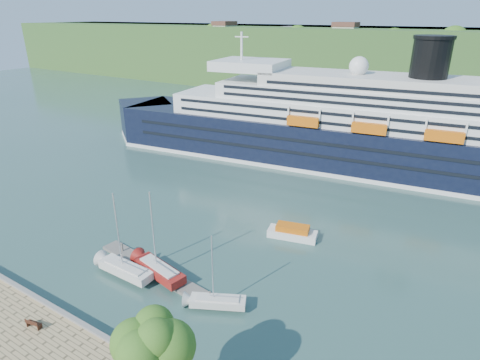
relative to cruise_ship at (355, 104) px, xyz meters
name	(u,v)px	position (x,y,z in m)	size (l,w,h in m)	color
ground	(79,328)	(-8.05, -59.53, -12.83)	(400.00, 400.00, 0.00)	#2C4E48
far_hillside	(403,63)	(-8.05, 85.47, -0.83)	(400.00, 50.00, 24.00)	#305D25
quay_coping	(75,320)	(-8.05, -59.73, -11.68)	(220.00, 0.50, 0.30)	slate
cruise_ship	(355,104)	(0.00, 0.00, 0.00)	(114.29, 16.64, 25.66)	black
park_bench	(34,323)	(-10.69, -62.33, -11.30)	(1.67, 0.69, 1.07)	#482214
floating_pontoon	(152,269)	(-8.71, -48.41, -12.64)	(17.51, 2.14, 0.39)	gray
sailboat_white_near	(122,239)	(-10.21, -51.05, -7.65)	(8.03, 2.23, 10.37)	silver
sailboat_red	(157,240)	(-6.75, -49.07, -7.56)	(8.16, 2.27, 10.54)	maroon
sailboat_white_far	(217,275)	(2.10, -49.75, -8.61)	(6.53, 1.81, 8.44)	silver
tender_launch	(292,232)	(2.55, -32.27, -11.89)	(6.85, 2.34, 1.89)	#D45F0C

